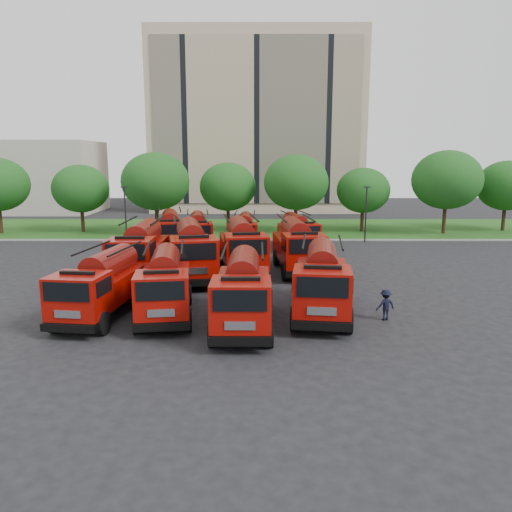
{
  "coord_description": "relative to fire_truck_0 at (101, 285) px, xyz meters",
  "views": [
    {
      "loc": [
        2.04,
        -28.24,
        7.56
      ],
      "look_at": [
        1.98,
        1.23,
        1.8
      ],
      "focal_mm": 35.0,
      "sensor_mm": 36.0,
      "label": 1
    }
  ],
  "objects": [
    {
      "name": "ground",
      "position": [
        5.46,
        4.96,
        -1.57
      ],
      "size": [
        140.0,
        140.0,
        0.0
      ],
      "primitive_type": "plane",
      "color": "black",
      "rests_on": "ground"
    },
    {
      "name": "lawn",
      "position": [
        5.46,
        30.96,
        -1.51
      ],
      "size": [
        70.0,
        16.0,
        0.12
      ],
      "primitive_type": "cube",
      "color": "#1B4D14",
      "rests_on": "ground"
    },
    {
      "name": "curb",
      "position": [
        5.46,
        22.86,
        -1.5
      ],
      "size": [
        70.0,
        0.3,
        0.14
      ],
      "primitive_type": "cube",
      "color": "gray",
      "rests_on": "ground"
    },
    {
      "name": "apartment_building",
      "position": [
        7.46,
        52.9,
        10.93
      ],
      "size": [
        30.0,
        14.18,
        25.0
      ],
      "color": "tan",
      "rests_on": "ground"
    },
    {
      "name": "side_building",
      "position": [
        -24.54,
        48.96,
        3.43
      ],
      "size": [
        18.0,
        12.0,
        10.0
      ],
      "primitive_type": "cube",
      "color": "#ADA699",
      "rests_on": "ground"
    },
    {
      "name": "tree_1",
      "position": [
        -10.54,
        27.96,
        2.98
      ],
      "size": [
        5.71,
        5.71,
        6.98
      ],
      "color": "#382314",
      "rests_on": "ground"
    },
    {
      "name": "tree_2",
      "position": [
        -2.54,
        26.46,
        3.78
      ],
      "size": [
        6.72,
        6.72,
        8.22
      ],
      "color": "#382314",
      "rests_on": "ground"
    },
    {
      "name": "tree_3",
      "position": [
        4.46,
        28.96,
        3.11
      ],
      "size": [
        5.88,
        5.88,
        7.19
      ],
      "color": "#382314",
      "rests_on": "ground"
    },
    {
      "name": "tree_4",
      "position": [
        11.46,
        27.46,
        3.65
      ],
      "size": [
        6.55,
        6.55,
        8.01
      ],
      "color": "#382314",
      "rests_on": "ground"
    },
    {
      "name": "tree_5",
      "position": [
        18.46,
        28.46,
        2.78
      ],
      "size": [
        5.46,
        5.46,
        6.68
      ],
      "color": "#382314",
      "rests_on": "ground"
    },
    {
      "name": "tree_6",
      "position": [
        26.46,
        26.96,
        3.92
      ],
      "size": [
        6.89,
        6.89,
        8.42
      ],
      "color": "#382314",
      "rests_on": "ground"
    },
    {
      "name": "tree_7",
      "position": [
        33.46,
        28.96,
        3.25
      ],
      "size": [
        6.05,
        6.05,
        7.39
      ],
      "color": "#382314",
      "rests_on": "ground"
    },
    {
      "name": "lamp_post_0",
      "position": [
        -4.54,
        22.16,
        1.32
      ],
      "size": [
        0.6,
        0.25,
        5.11
      ],
      "color": "black",
      "rests_on": "ground"
    },
    {
      "name": "lamp_post_1",
      "position": [
        17.46,
        22.16,
        1.32
      ],
      "size": [
        0.6,
        0.25,
        5.11
      ],
      "color": "black",
      "rests_on": "ground"
    },
    {
      "name": "fire_truck_0",
      "position": [
        0.0,
        0.0,
        0.0
      ],
      "size": [
        3.21,
        7.1,
        3.12
      ],
      "rotation": [
        0.0,
        0.0,
        -0.13
      ],
      "color": "black",
      "rests_on": "ground"
    },
    {
      "name": "fire_truck_1",
      "position": [
        3.02,
        0.16,
        0.0
      ],
      "size": [
        3.25,
        7.13,
        3.13
      ],
      "rotation": [
        0.0,
        0.0,
        0.13
      ],
      "color": "black",
      "rests_on": "ground"
    },
    {
      "name": "fire_truck_2",
      "position": [
        6.86,
        -1.42,
        0.07
      ],
      "size": [
        2.66,
        7.16,
        3.25
      ],
      "rotation": [
        0.0,
        0.0,
        -0.0
      ],
      "color": "black",
      "rests_on": "ground"
    },
    {
      "name": "fire_truck_3",
      "position": [
        10.67,
        0.42,
        0.12
      ],
      "size": [
        3.42,
        7.63,
        3.36
      ],
      "rotation": [
        0.0,
        0.0,
        -0.12
      ],
      "color": "black",
      "rests_on": "ground"
    },
    {
      "name": "fire_truck_4",
      "position": [
        0.01,
        8.12,
        0.18
      ],
      "size": [
        2.9,
        7.7,
        3.49
      ],
      "rotation": [
        0.0,
        0.0,
        0.01
      ],
      "color": "black",
      "rests_on": "ground"
    },
    {
      "name": "fire_truck_5",
      "position": [
        3.35,
        7.91,
        0.24
      ],
      "size": [
        4.14,
        8.25,
        3.59
      ],
      "rotation": [
        0.0,
        0.0,
        0.19
      ],
      "color": "black",
      "rests_on": "ground"
    },
    {
      "name": "fire_truck_6",
      "position": [
        6.51,
        9.65,
        0.19
      ],
      "size": [
        3.62,
        7.96,
        3.49
      ],
      "rotation": [
        0.0,
        0.0,
        0.13
      ],
      "color": "black",
      "rests_on": "ground"
    },
    {
      "name": "fire_truck_7",
      "position": [
        10.26,
        10.08,
        0.16
      ],
      "size": [
        3.27,
        7.75,
        3.44
      ],
      "rotation": [
        0.0,
        0.0,
        0.08
      ],
      "color": "black",
      "rests_on": "ground"
    },
    {
      "name": "fire_truck_8",
      "position": [
        0.26,
        17.93,
        0.05
      ],
      "size": [
        3.62,
        7.4,
        3.23
      ],
      "rotation": [
        0.0,
        0.0,
        0.17
      ],
      "color": "black",
      "rests_on": "ground"
    },
    {
      "name": "fire_truck_9",
      "position": [
        2.53,
        18.35,
        -0.05
      ],
      "size": [
        3.11,
        6.89,
        3.03
      ],
      "rotation": [
        0.0,
        0.0,
        0.12
      ],
      "color": "black",
      "rests_on": "ground"
    },
    {
      "name": "fire_truck_10",
      "position": [
        6.45,
        18.95,
        -0.12
      ],
      "size": [
        2.42,
        6.39,
        2.89
      ],
      "rotation": [
        0.0,
        0.0,
        -0.01
      ],
      "color": "black",
      "rests_on": "ground"
    },
    {
      "name": "fire_truck_11",
      "position": [
        10.98,
        18.53,
        -0.1
      ],
      "size": [
        3.35,
        6.7,
        2.92
      ],
      "rotation": [
        0.0,
        0.0,
        0.19
      ],
      "color": "black",
      "rests_on": "ground"
    },
    {
      "name": "firefighter_0",
      "position": [
        7.65,
        -3.47,
        -1.57
      ],
      "size": [
        0.71,
        0.61,
        1.63
      ],
      "primitive_type": "imported",
      "rotation": [
        0.0,
        0.0,
        0.36
      ],
      "color": "#A50D0C",
      "rests_on": "ground"
    },
    {
      "name": "firefighter_1",
      "position": [
        6.94,
        -2.76,
        -1.57
      ],
      "size": [
        1.02,
        0.82,
        1.85
      ],
      "primitive_type": "imported",
      "rotation": [
        0.0,
        0.0,
        -0.43
      ],
      "color": "#A50D0C",
      "rests_on": "ground"
    },
    {
      "name": "firefighter_2",
      "position": [
        10.96,
        1.46,
        -1.57
      ],
      "size": [
        0.69,
        1.12,
        1.83
      ],
      "primitive_type": "imported",
      "rotation": [
        0.0,
        0.0,
        1.49
      ],
      "color": "black",
      "rests_on": "ground"
    },
    {
      "name": "firefighter_3",
      "position": [
        13.61,
        -0.5,
        -1.57
      ],
      "size": [
        1.07,
        0.78,
        1.49
      ],
      "primitive_type": "imported",
      "rotation": [
        0.0,
        0.0,
        3.47
      ],
      "color": "black",
      "rests_on": "ground"
    },
    {
      "name": "firefighter_4",
      "position": [
        4.57,
        7.27,
        -1.57
      ],
      "size": [
        1.02,
        1.08,
        1.85
      ],
      "primitive_type": "imported",
      "rotation": [
        0.0,
        0.0,
        2.22
      ],
      "color": "black",
      "rests_on": "ground"
    },
    {
      "name": "firefighter_5",
      "position": [
        10.85,
        8.01,
        -1.57
      ],
      "size": [
        1.46,
        0.77,
        1.5
      ],
      "primitive_type": "imported",
      "rotation": [
        0.0,
        0.0,
        3.27
      ],
      "color": "#A50D0C",
      "rests_on": "ground"
    }
  ]
}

